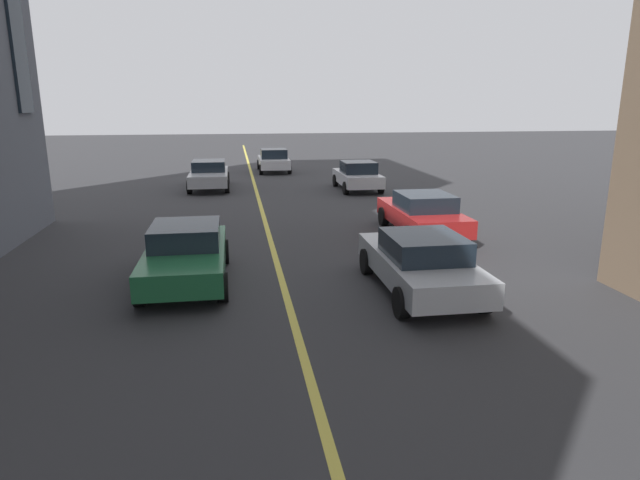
# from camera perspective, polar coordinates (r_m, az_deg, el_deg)

# --- Properties ---
(lane_centre_line) EXTENTS (80.00, 0.16, 0.01)m
(lane_centre_line) POSITION_cam_1_polar(r_m,az_deg,el_deg) (15.75, -4.88, -1.18)
(lane_centre_line) COLOR #D8C64C
(lane_centre_line) RESTS_ON ground_plane
(car_silver_near) EXTENTS (4.40, 1.95, 1.37)m
(car_silver_near) POSITION_cam_1_polar(r_m,az_deg,el_deg) (27.62, -11.53, 6.74)
(car_silver_near) COLOR #B7BABF
(car_silver_near) RESTS_ON ground_plane
(car_red_parked_a) EXTENTS (4.40, 1.95, 1.37)m
(car_red_parked_a) POSITION_cam_1_polar(r_m,az_deg,el_deg) (17.83, 10.66, 2.76)
(car_red_parked_a) COLOR #B21E1E
(car_red_parked_a) RESTS_ON ground_plane
(car_white_oncoming) EXTENTS (3.90, 1.89, 1.40)m
(car_white_oncoming) POSITION_cam_1_polar(r_m,az_deg,el_deg) (26.70, 3.96, 6.73)
(car_white_oncoming) COLOR silver
(car_white_oncoming) RESTS_ON ground_plane
(car_green_trailing) EXTENTS (4.40, 1.95, 1.37)m
(car_green_trailing) POSITION_cam_1_polar(r_m,az_deg,el_deg) (13.29, -13.83, -1.35)
(car_green_trailing) COLOR #1E6038
(car_green_trailing) RESTS_ON ground_plane
(car_silver_parked_b) EXTENTS (4.40, 1.95, 1.37)m
(car_silver_parked_b) POSITION_cam_1_polar(r_m,az_deg,el_deg) (12.39, 10.49, -2.30)
(car_silver_parked_b) COLOR #B7BABF
(car_silver_parked_b) RESTS_ON ground_plane
(car_white_far) EXTENTS (3.90, 1.89, 1.40)m
(car_white_far) POSITION_cam_1_polar(r_m,az_deg,el_deg) (33.86, -4.87, 8.31)
(car_white_far) COLOR silver
(car_white_far) RESTS_ON ground_plane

